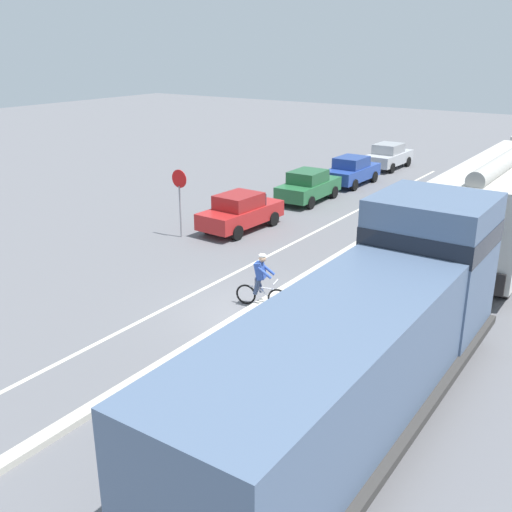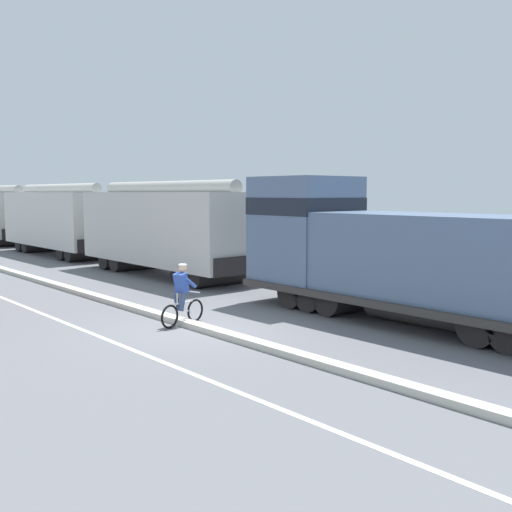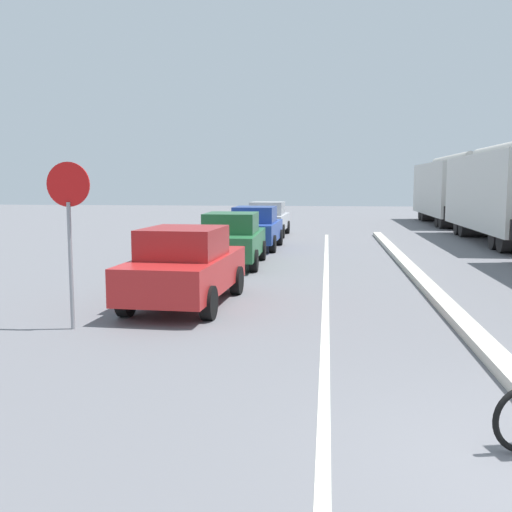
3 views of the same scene
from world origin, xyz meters
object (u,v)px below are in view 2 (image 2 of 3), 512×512
at_px(locomotive, 394,258).
at_px(cyclist, 182,296).
at_px(hopper_car_middle, 60,220).
at_px(hopper_car_lead, 166,229).

bearing_deg(locomotive, cyclist, 146.35).
bearing_deg(cyclist, hopper_car_middle, 76.10).
bearing_deg(hopper_car_middle, cyclist, -103.90).
height_order(hopper_car_middle, cyclist, hopper_car_middle).
bearing_deg(hopper_car_middle, hopper_car_lead, -90.00).
bearing_deg(locomotive, hopper_car_middle, 90.00).
height_order(hopper_car_lead, cyclist, hopper_car_lead).
xyz_separation_m(locomotive, cyclist, (-5.05, 3.36, -0.98)).
bearing_deg(hopper_car_middle, locomotive, -90.00).
height_order(locomotive, cyclist, locomotive).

